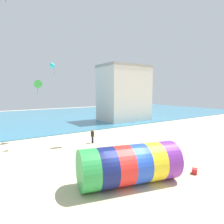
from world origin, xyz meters
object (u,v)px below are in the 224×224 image
kite_handler (177,160)px  kite_green_delta (37,83)px  giant_inflatable_tube (130,164)px  bystander_near_water (93,136)px  kite_cyan_delta (54,66)px  cooler_box (195,171)px

kite_handler → kite_green_delta: bearing=111.0°
giant_inflatable_tube → bystander_near_water: 10.81m
kite_green_delta → bystander_near_water: 9.36m
giant_inflatable_tube → kite_cyan_delta: bearing=94.2°
kite_green_delta → bystander_near_water: (4.69, -5.19, -6.21)m
kite_cyan_delta → cooler_box: size_ratio=2.38×
kite_handler → kite_green_delta: size_ratio=0.82×
bystander_near_water → cooler_box: bystander_near_water is taller
giant_inflatable_tube → bystander_near_water: giant_inflatable_tube is taller
kite_handler → cooler_box: size_ratio=3.07×
kite_cyan_delta → bystander_near_water: 8.93m
giant_inflatable_tube → cooler_box: size_ratio=13.56×
kite_cyan_delta → cooler_box: (5.84, -13.36, -8.58)m
kite_green_delta → giant_inflatable_tube: bearing=-83.6°
giant_inflatable_tube → bystander_near_water: bearing=74.1°
kite_cyan_delta → giant_inflatable_tube: bearing=-85.8°
kite_handler → kite_cyan_delta: size_ratio=1.29×
giant_inflatable_tube → cooler_box: (4.98, -1.49, -1.11)m
kite_handler → kite_cyan_delta: 15.53m
kite_green_delta → cooler_box: (6.71, -17.06, -6.86)m
kite_cyan_delta → kite_green_delta: bearing=103.2°
bystander_near_water → cooler_box: (2.02, -11.88, -0.65)m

